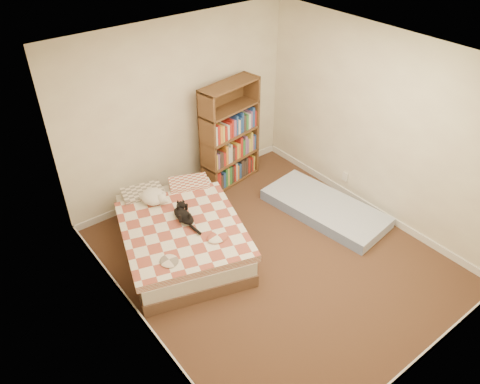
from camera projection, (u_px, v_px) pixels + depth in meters
room at (277, 178)px, 5.10m from camera, size 3.51×4.01×2.51m
bed at (180, 233)px, 5.83m from camera, size 1.84×2.21×0.51m
bookshelf at (229, 147)px, 6.91m from camera, size 0.99×0.47×1.57m
floor_mattress at (325, 208)px, 6.50m from camera, size 0.99×1.81×0.16m
black_cat at (183, 215)px, 5.67m from camera, size 0.30×0.63×0.14m
white_dog at (154, 197)px, 5.94m from camera, size 0.40×0.42×0.16m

